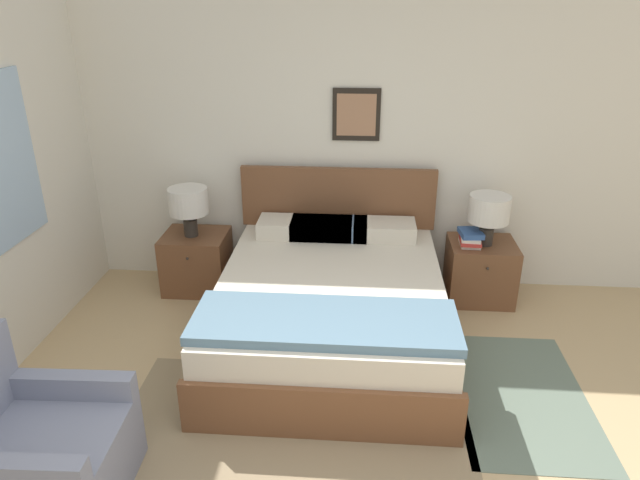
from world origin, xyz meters
The scene contains 13 objects.
wall_back centered at (0.00, 3.04, 1.30)m, with size 7.08×0.09×2.60m.
area_rug_main centered at (-0.28, 0.60, 0.00)m, with size 2.18×1.99×0.01m.
area_rug_bedside centered at (1.19, 1.37, 0.00)m, with size 0.86×1.40×0.01m.
bed centered at (-0.12, 1.94, 0.31)m, with size 1.70×2.10×1.10m.
armchair centered at (-1.55, 0.33, 0.29)m, with size 0.81×0.75×0.88m.
nightstand_near_window centered at (-1.37, 2.72, 0.26)m, with size 0.56×0.51×0.52m.
nightstand_by_door centered at (1.14, 2.72, 0.26)m, with size 0.56×0.51×0.52m.
table_lamp_near_window centered at (-1.39, 2.69, 0.82)m, with size 0.34×0.34×0.43m.
table_lamp_by_door centered at (1.14, 2.69, 0.82)m, with size 0.34×0.34×0.43m.
book_thick_bottom centered at (1.01, 2.67, 0.54)m, with size 0.16×0.20×0.03m.
book_hardcover_middle centered at (1.01, 2.67, 0.57)m, with size 0.18×0.27×0.03m.
book_novel_upper centered at (1.01, 2.67, 0.60)m, with size 0.17×0.25×0.03m.
book_slim_near_top centered at (1.01, 2.67, 0.63)m, with size 0.20×0.23×0.04m.
Camera 1 is at (0.09, -1.80, 2.47)m, focal length 32.00 mm.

